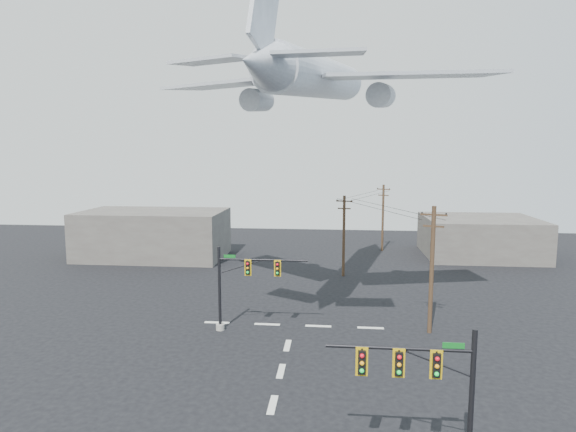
# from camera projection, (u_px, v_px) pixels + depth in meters

# --- Properties ---
(ground) EXTENTS (120.00, 120.00, 0.00)m
(ground) POSITION_uv_depth(u_px,v_px,m) (273.00, 405.00, 25.55)
(ground) COLOR black
(ground) RESTS_ON ground
(lane_markings) EXTENTS (14.00, 21.20, 0.01)m
(lane_markings) POSITION_uv_depth(u_px,v_px,m) (283.00, 362.00, 30.82)
(lane_markings) COLOR silver
(lane_markings) RESTS_ON ground
(signal_mast_near) EXTENTS (6.22, 0.70, 6.35)m
(signal_mast_near) POSITION_uv_depth(u_px,v_px,m) (434.00, 394.00, 19.47)
(signal_mast_near) COLOR gray
(signal_mast_near) RESTS_ON ground
(signal_mast_far) EXTENTS (6.92, 0.70, 6.40)m
(signal_mast_far) POSITION_uv_depth(u_px,v_px,m) (239.00, 286.00, 35.79)
(signal_mast_far) COLOR gray
(signal_mast_far) RESTS_ON ground
(utility_pole_a) EXTENTS (1.83, 0.77, 9.51)m
(utility_pole_a) POSITION_uv_depth(u_px,v_px,m) (432.00, 267.00, 35.24)
(utility_pole_a) COLOR #422F1C
(utility_pole_a) RESTS_ON ground
(utility_pole_b) EXTENTS (1.78, 0.41, 8.80)m
(utility_pole_b) POSITION_uv_depth(u_px,v_px,m) (344.00, 234.00, 51.86)
(utility_pole_b) COLOR #422F1C
(utility_pole_b) RESTS_ON ground
(utility_pole_c) EXTENTS (1.75, 0.87, 9.08)m
(utility_pole_c) POSITION_uv_depth(u_px,v_px,m) (383.00, 216.00, 65.58)
(utility_pole_c) COLOR #422F1C
(utility_pole_c) RESTS_ON ground
(power_lines) EXTENTS (7.82, 30.67, 0.23)m
(power_lines) POSITION_uv_depth(u_px,v_px,m) (373.00, 200.00, 50.24)
(power_lines) COLOR black
(airliner) EXTENTS (27.99, 29.98, 7.81)m
(airliner) POSITION_uv_depth(u_px,v_px,m) (318.00, 78.00, 38.57)
(airliner) COLOR silver
(building_left) EXTENTS (18.00, 10.00, 6.00)m
(building_left) POSITION_uv_depth(u_px,v_px,m) (153.00, 234.00, 61.66)
(building_left) COLOR #605C55
(building_left) RESTS_ON ground
(building_right) EXTENTS (14.00, 12.00, 5.00)m
(building_right) POSITION_uv_depth(u_px,v_px,m) (480.00, 237.00, 62.55)
(building_right) COLOR #605C55
(building_right) RESTS_ON ground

